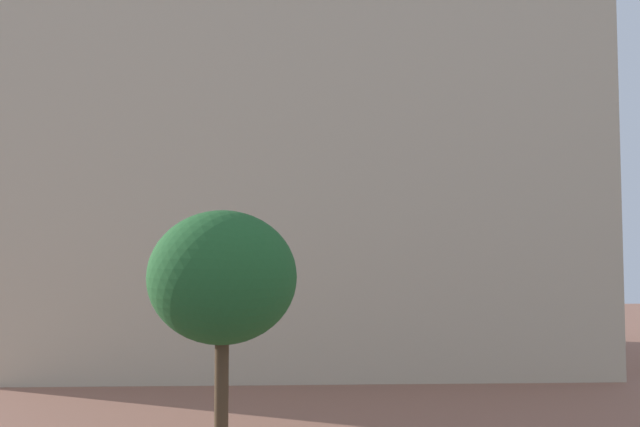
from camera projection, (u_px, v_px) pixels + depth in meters
The scene contains 2 objects.
landmark_building at pixel (308, 126), 33.83m from camera, with size 23.53×15.81×35.37m.
tree_curb_far at pixel (222, 278), 14.42m from camera, with size 3.03×3.03×5.53m.
Camera 1 is at (-0.58, -0.97, 4.54)m, focal length 39.89 mm.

